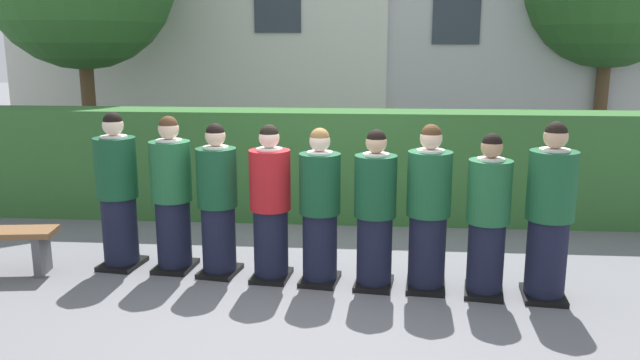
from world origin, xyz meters
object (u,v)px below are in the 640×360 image
object	(u,v)px
student_front_row_6	(428,212)
student_front_row_8	(549,216)
student_front_row_5	(375,213)
student_front_row_4	(320,211)
student_front_row_2	(218,204)
student_in_red_blazer	(270,207)
student_front_row_0	(118,194)
student_front_row_1	(172,198)
student_front_row_7	(488,220)

from	to	relation	value
student_front_row_6	student_front_row_8	distance (m)	1.10
student_front_row_5	student_front_row_4	bearing A→B (deg)	172.90
student_front_row_2	student_front_row_8	bearing A→B (deg)	-6.99
student_front_row_5	student_in_red_blazer	bearing A→B (deg)	172.80
student_front_row_0	student_front_row_1	size ratio (longest dim) A/B	1.02
student_front_row_8	student_front_row_5	bearing A→B (deg)	173.91
student_front_row_1	student_in_red_blazer	xyz separation A→B (m)	(1.07, -0.19, -0.03)
student_front_row_4	student_front_row_6	xyz separation A→B (m)	(1.06, -0.09, 0.03)
student_in_red_blazer	student_front_row_7	xyz separation A→B (m)	(2.10, -0.26, -0.01)
student_front_row_1	student_front_row_2	distance (m)	0.52
student_front_row_1	student_in_red_blazer	distance (m)	1.08
student_front_row_4	student_front_row_8	xyz separation A→B (m)	(2.15, -0.24, 0.06)
student_front_row_2	student_front_row_0	bearing A→B (deg)	172.90
student_front_row_4	student_in_red_blazer	bearing A→B (deg)	172.69
student_front_row_0	student_front_row_8	size ratio (longest dim) A/B	0.99
student_front_row_6	student_front_row_8	size ratio (longest dim) A/B	0.97
student_front_row_0	student_front_row_2	bearing A→B (deg)	-7.10
student_front_row_2	student_front_row_6	world-z (taller)	student_front_row_6
student_front_row_5	student_front_row_7	bearing A→B (deg)	-6.64
student_front_row_1	student_front_row_4	world-z (taller)	student_front_row_1
student_in_red_blazer	student_front_row_0	bearing A→B (deg)	172.20
student_front_row_8	student_front_row_7	bearing A→B (deg)	174.97
student_front_row_0	student_front_row_5	size ratio (longest dim) A/B	1.06
student_front_row_0	student_front_row_7	size ratio (longest dim) A/B	1.07
student_front_row_5	student_front_row_8	size ratio (longest dim) A/B	0.93
student_front_row_0	student_front_row_7	distance (m)	3.80
student_front_row_1	student_front_row_8	distance (m)	3.75
student_front_row_1	student_front_row_7	xyz separation A→B (m)	(3.17, -0.45, -0.04)
student_front_row_4	student_front_row_8	bearing A→B (deg)	-6.35
student_front_row_6	student_front_row_7	xyz separation A→B (m)	(0.54, -0.10, -0.03)
student_front_row_1	student_front_row_6	distance (m)	2.65
student_front_row_2	student_front_row_8	distance (m)	3.24
student_front_row_1	student_in_red_blazer	bearing A→B (deg)	-10.11
student_front_row_1	student_front_row_0	bearing A→B (deg)	176.37
student_in_red_blazer	student_front_row_4	xyz separation A→B (m)	(0.50, -0.06, -0.01)
student_in_red_blazer	student_front_row_8	xyz separation A→B (m)	(2.65, -0.30, 0.05)
student_front_row_2	student_in_red_blazer	size ratio (longest dim) A/B	1.00
student_front_row_4	student_front_row_7	world-z (taller)	student_front_row_4
student_in_red_blazer	student_front_row_5	xyz separation A→B (m)	(1.05, -0.13, -0.01)
student_front_row_2	student_front_row_7	world-z (taller)	student_front_row_2
student_front_row_0	student_in_red_blazer	size ratio (longest dim) A/B	1.05
student_front_row_0	student_front_row_6	world-z (taller)	student_front_row_0
student_front_row_4	student_front_row_5	bearing A→B (deg)	-7.10
student_front_row_1	student_front_row_8	world-z (taller)	student_front_row_8
student_front_row_1	student_front_row_4	size ratio (longest dim) A/B	1.05
student_front_row_0	student_in_red_blazer	distance (m)	1.68
student_front_row_1	student_front_row_6	xyz separation A→B (m)	(2.62, -0.34, -0.01)
student_front_row_2	student_front_row_8	xyz separation A→B (m)	(3.21, -0.39, 0.05)
student_front_row_4	student_front_row_6	world-z (taller)	student_front_row_6
student_front_row_2	student_front_row_7	xyz separation A→B (m)	(2.66, -0.35, -0.01)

